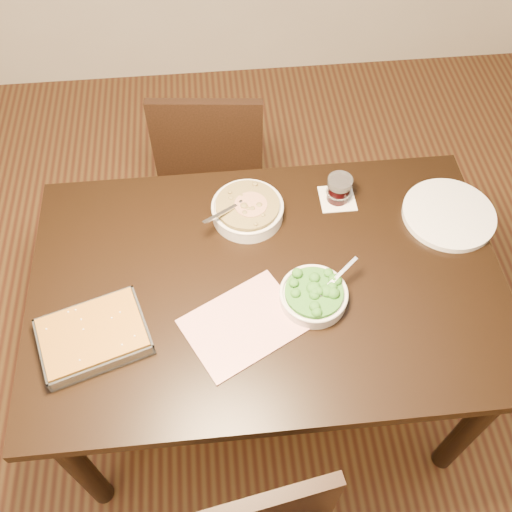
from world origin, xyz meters
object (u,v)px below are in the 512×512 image
Objects in this scene: stew_bowl at (248,209)px; wine_tumbler at (339,189)px; broccoli_bowl at (314,295)px; table at (267,296)px; dinner_plate at (449,214)px; baking_dish at (94,336)px; chair_far at (212,159)px.

stew_bowl is 0.30m from wine_tumbler.
broccoli_bowl is 0.40m from wine_tumbler.
table is 0.19m from broccoli_bowl.
dinner_plate is at bearing -5.84° from stew_bowl.
table is 4.77× the size of dinner_plate.
stew_bowl is (-0.04, 0.25, 0.13)m from table.
chair_far reaches higher than baking_dish.
wine_tumbler reaches higher than stew_bowl.
wine_tumbler is at bearing 13.06° from baking_dish.
dinner_plate is at bearing 29.02° from broccoli_bowl.
wine_tumbler reaches higher than table.
wine_tumbler is at bearing 48.17° from table.
stew_bowl is at bearing 115.63° from broccoli_bowl.
broccoli_bowl is at bearing 112.96° from chair_far.
table is 1.60× the size of chair_far.
chair_far is at bearing 141.44° from dinner_plate.
chair_far reaches higher than dinner_plate.
stew_bowl is 1.14× the size of broccoli_bowl.
broccoli_bowl is at bearing -10.94° from baking_dish.
stew_bowl is 0.37m from broccoli_bowl.
broccoli_bowl is 0.55m from dinner_plate.
wine_tumbler reaches higher than dinner_plate.
table is 6.11× the size of stew_bowl.
table is 0.80m from chair_far.
stew_bowl is 0.64m from dinner_plate.
broccoli_bowl is at bearing -150.98° from dinner_plate.
table is 6.94× the size of broccoli_bowl.
table is at bearing 106.24° from chair_far.
chair_far is (-0.14, 0.77, -0.17)m from table.
baking_dish is (-0.49, -0.15, 0.12)m from table.
stew_bowl is 0.61m from chair_far.
stew_bowl is 2.56× the size of wine_tumbler.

